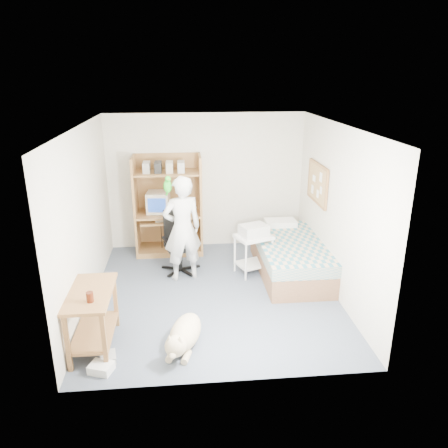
% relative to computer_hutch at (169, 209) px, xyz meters
% --- Properties ---
extents(floor, '(4.00, 4.00, 0.00)m').
position_rel_computer_hutch_xyz_m(floor, '(0.70, -1.74, -0.82)').
color(floor, '#424B5A').
rests_on(floor, ground).
extents(wall_back, '(3.60, 0.02, 2.50)m').
position_rel_computer_hutch_xyz_m(wall_back, '(0.70, 0.26, 0.43)').
color(wall_back, silver).
rests_on(wall_back, floor).
extents(wall_right, '(0.02, 4.00, 2.50)m').
position_rel_computer_hutch_xyz_m(wall_right, '(2.50, -1.74, 0.43)').
color(wall_right, silver).
rests_on(wall_right, floor).
extents(wall_left, '(0.02, 4.00, 2.50)m').
position_rel_computer_hutch_xyz_m(wall_left, '(-1.10, -1.74, 0.43)').
color(wall_left, silver).
rests_on(wall_left, floor).
extents(ceiling, '(3.60, 4.00, 0.02)m').
position_rel_computer_hutch_xyz_m(ceiling, '(0.70, -1.74, 1.68)').
color(ceiling, white).
rests_on(ceiling, wall_back).
extents(computer_hutch, '(1.20, 0.63, 1.80)m').
position_rel_computer_hutch_xyz_m(computer_hutch, '(0.00, 0.00, 0.00)').
color(computer_hutch, brown).
rests_on(computer_hutch, floor).
extents(bed, '(1.02, 2.02, 0.66)m').
position_rel_computer_hutch_xyz_m(bed, '(2.00, -1.12, -0.53)').
color(bed, brown).
rests_on(bed, floor).
extents(side_desk, '(0.50, 1.00, 0.75)m').
position_rel_computer_hutch_xyz_m(side_desk, '(-0.85, -2.94, -0.33)').
color(side_desk, brown).
rests_on(side_desk, floor).
extents(corkboard, '(0.04, 0.94, 0.66)m').
position_rel_computer_hutch_xyz_m(corkboard, '(2.47, -0.84, 0.63)').
color(corkboard, '#9F7A47').
rests_on(corkboard, wall_right).
extents(office_chair, '(0.58, 0.58, 1.02)m').
position_rel_computer_hutch_xyz_m(office_chair, '(0.17, -0.85, -0.46)').
color(office_chair, black).
rests_on(office_chair, floor).
extents(person, '(0.71, 0.57, 1.70)m').
position_rel_computer_hutch_xyz_m(person, '(0.24, -1.16, 0.03)').
color(person, silver).
rests_on(person, floor).
extents(parrot, '(0.12, 0.22, 0.34)m').
position_rel_computer_hutch_xyz_m(parrot, '(0.04, -1.14, 0.73)').
color(parrot, '#1B9515').
rests_on(parrot, person).
extents(dog, '(0.54, 1.07, 0.41)m').
position_rel_computer_hutch_xyz_m(dog, '(0.23, -3.06, -0.64)').
color(dog, tan).
rests_on(dog, floor).
extents(printer_cart, '(0.68, 0.61, 0.67)m').
position_rel_computer_hutch_xyz_m(printer_cart, '(1.39, -1.08, -0.38)').
color(printer_cart, silver).
rests_on(printer_cart, floor).
extents(printer, '(0.51, 0.45, 0.18)m').
position_rel_computer_hutch_xyz_m(printer, '(1.39, -1.08, -0.06)').
color(printer, beige).
rests_on(printer, printer_cart).
extents(crt_monitor, '(0.43, 0.45, 0.37)m').
position_rel_computer_hutch_xyz_m(crt_monitor, '(-0.18, 0.01, 0.14)').
color(crt_monitor, beige).
rests_on(crt_monitor, computer_hutch).
extents(keyboard, '(0.46, 0.19, 0.03)m').
position_rel_computer_hutch_xyz_m(keyboard, '(-0.02, -0.16, -0.15)').
color(keyboard, beige).
rests_on(keyboard, computer_hutch).
extents(pencil_cup, '(0.08, 0.08, 0.12)m').
position_rel_computer_hutch_xyz_m(pencil_cup, '(0.32, -0.09, -0.00)').
color(pencil_cup, yellow).
rests_on(pencil_cup, computer_hutch).
extents(drink_glass, '(0.08, 0.08, 0.12)m').
position_rel_computer_hutch_xyz_m(drink_glass, '(-0.80, -3.18, -0.01)').
color(drink_glass, '#43180A').
rests_on(drink_glass, side_desk).
extents(floor_box_a, '(0.30, 0.27, 0.10)m').
position_rel_computer_hutch_xyz_m(floor_box_a, '(-0.70, -3.44, -0.77)').
color(floor_box_a, white).
rests_on(floor_box_a, floor).
extents(floor_box_b, '(0.22, 0.25, 0.08)m').
position_rel_computer_hutch_xyz_m(floor_box_b, '(-0.66, -3.24, -0.78)').
color(floor_box_b, '#A9A9A4').
rests_on(floor_box_b, floor).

